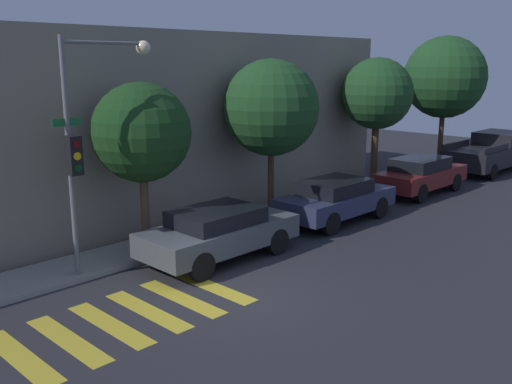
{
  "coord_description": "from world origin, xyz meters",
  "views": [
    {
      "loc": [
        -8.26,
        -8.61,
        5.14
      ],
      "look_at": [
        2.75,
        2.1,
        1.6
      ],
      "focal_mm": 40.0,
      "sensor_mm": 36.0,
      "label": 1
    }
  ],
  "objects_px": {
    "pickup_truck": "(490,152)",
    "tree_midblock": "(271,108)",
    "sedan_far_end": "(421,174)",
    "sedan_middle": "(336,199)",
    "tree_far_end": "(377,94)",
    "tree_near_corner": "(142,133)",
    "traffic_light_pole": "(89,127)",
    "sedan_near_corner": "(219,232)",
    "tree_behind_truck": "(445,77)"
  },
  "relations": [
    {
      "from": "sedan_far_end",
      "to": "tree_near_corner",
      "type": "distance_m",
      "value": 12.19
    },
    {
      "from": "tree_behind_truck",
      "to": "tree_far_end",
      "type": "bearing_deg",
      "value": 180.0
    },
    {
      "from": "pickup_truck",
      "to": "tree_near_corner",
      "type": "xyz_separation_m",
      "value": [
        -18.39,
        1.76,
        2.39
      ]
    },
    {
      "from": "sedan_middle",
      "to": "sedan_far_end",
      "type": "height_order",
      "value": "sedan_far_end"
    },
    {
      "from": "sedan_middle",
      "to": "tree_far_end",
      "type": "height_order",
      "value": "tree_far_end"
    },
    {
      "from": "sedan_middle",
      "to": "tree_behind_truck",
      "type": "bearing_deg",
      "value": 9.39
    },
    {
      "from": "sedan_near_corner",
      "to": "tree_behind_truck",
      "type": "bearing_deg",
      "value": 6.37
    },
    {
      "from": "sedan_far_end",
      "to": "tree_near_corner",
      "type": "height_order",
      "value": "tree_near_corner"
    },
    {
      "from": "traffic_light_pole",
      "to": "sedan_near_corner",
      "type": "xyz_separation_m",
      "value": [
        2.84,
        -1.27,
        -2.88
      ]
    },
    {
      "from": "sedan_far_end",
      "to": "tree_far_end",
      "type": "relative_size",
      "value": 0.85
    },
    {
      "from": "sedan_middle",
      "to": "tree_midblock",
      "type": "height_order",
      "value": "tree_midblock"
    },
    {
      "from": "tree_midblock",
      "to": "tree_far_end",
      "type": "bearing_deg",
      "value": 0.0
    },
    {
      "from": "sedan_far_end",
      "to": "tree_midblock",
      "type": "xyz_separation_m",
      "value": [
        -6.8,
        1.76,
        2.89
      ]
    },
    {
      "from": "sedan_near_corner",
      "to": "tree_midblock",
      "type": "distance_m",
      "value": 5.18
    },
    {
      "from": "traffic_light_pole",
      "to": "pickup_truck",
      "type": "relative_size",
      "value": 1.08
    },
    {
      "from": "sedan_middle",
      "to": "pickup_truck",
      "type": "xyz_separation_m",
      "value": [
        12.19,
        -0.0,
        0.16
      ]
    },
    {
      "from": "pickup_truck",
      "to": "tree_behind_truck",
      "type": "distance_m",
      "value": 4.18
    },
    {
      "from": "sedan_near_corner",
      "to": "sedan_far_end",
      "type": "relative_size",
      "value": 0.96
    },
    {
      "from": "sedan_middle",
      "to": "tree_behind_truck",
      "type": "distance_m",
      "value": 11.4
    },
    {
      "from": "pickup_truck",
      "to": "tree_far_end",
      "type": "bearing_deg",
      "value": 166.28
    },
    {
      "from": "tree_far_end",
      "to": "tree_behind_truck",
      "type": "xyz_separation_m",
      "value": [
        5.69,
        -0.0,
        0.54
      ]
    },
    {
      "from": "sedan_far_end",
      "to": "tree_far_end",
      "type": "xyz_separation_m",
      "value": [
        -0.63,
        1.76,
        3.08
      ]
    },
    {
      "from": "sedan_middle",
      "to": "tree_near_corner",
      "type": "relative_size",
      "value": 0.94
    },
    {
      "from": "tree_near_corner",
      "to": "traffic_light_pole",
      "type": "bearing_deg",
      "value": -164.5
    },
    {
      "from": "sedan_near_corner",
      "to": "sedan_middle",
      "type": "bearing_deg",
      "value": 0.0
    },
    {
      "from": "sedan_near_corner",
      "to": "tree_far_end",
      "type": "xyz_separation_m",
      "value": [
        10.09,
        1.76,
        3.1
      ]
    },
    {
      "from": "tree_near_corner",
      "to": "tree_behind_truck",
      "type": "relative_size",
      "value": 0.74
    },
    {
      "from": "pickup_truck",
      "to": "traffic_light_pole",
      "type": "bearing_deg",
      "value": 176.39
    },
    {
      "from": "pickup_truck",
      "to": "tree_midblock",
      "type": "distance_m",
      "value": 13.79
    },
    {
      "from": "sedan_near_corner",
      "to": "tree_behind_truck",
      "type": "height_order",
      "value": "tree_behind_truck"
    },
    {
      "from": "traffic_light_pole",
      "to": "sedan_far_end",
      "type": "xyz_separation_m",
      "value": [
        13.56,
        -1.27,
        -2.86
      ]
    },
    {
      "from": "sedan_middle",
      "to": "tree_midblock",
      "type": "distance_m",
      "value": 3.61
    },
    {
      "from": "sedan_far_end",
      "to": "tree_near_corner",
      "type": "bearing_deg",
      "value": 171.5
    },
    {
      "from": "sedan_middle",
      "to": "pickup_truck",
      "type": "height_order",
      "value": "pickup_truck"
    },
    {
      "from": "pickup_truck",
      "to": "tree_midblock",
      "type": "relative_size",
      "value": 1.01
    },
    {
      "from": "tree_far_end",
      "to": "tree_behind_truck",
      "type": "bearing_deg",
      "value": -0.0
    },
    {
      "from": "traffic_light_pole",
      "to": "tree_midblock",
      "type": "distance_m",
      "value": 6.77
    },
    {
      "from": "tree_midblock",
      "to": "pickup_truck",
      "type": "bearing_deg",
      "value": -7.49
    },
    {
      "from": "sedan_far_end",
      "to": "sedan_middle",
      "type": "bearing_deg",
      "value": 180.0
    },
    {
      "from": "pickup_truck",
      "to": "tree_near_corner",
      "type": "relative_size",
      "value": 1.14
    },
    {
      "from": "tree_near_corner",
      "to": "tree_midblock",
      "type": "height_order",
      "value": "tree_midblock"
    },
    {
      "from": "pickup_truck",
      "to": "tree_behind_truck",
      "type": "bearing_deg",
      "value": 130.98
    },
    {
      "from": "tree_near_corner",
      "to": "tree_behind_truck",
      "type": "height_order",
      "value": "tree_behind_truck"
    },
    {
      "from": "sedan_near_corner",
      "to": "sedan_middle",
      "type": "xyz_separation_m",
      "value": [
        5.12,
        0.0,
        -0.0
      ]
    },
    {
      "from": "sedan_near_corner",
      "to": "sedan_far_end",
      "type": "distance_m",
      "value": 10.72
    },
    {
      "from": "traffic_light_pole",
      "to": "tree_far_end",
      "type": "distance_m",
      "value": 12.94
    },
    {
      "from": "pickup_truck",
      "to": "tree_behind_truck",
      "type": "relative_size",
      "value": 0.84
    },
    {
      "from": "tree_near_corner",
      "to": "tree_far_end",
      "type": "bearing_deg",
      "value": 0.0
    },
    {
      "from": "traffic_light_pole",
      "to": "tree_far_end",
      "type": "bearing_deg",
      "value": 2.17
    },
    {
      "from": "sedan_near_corner",
      "to": "pickup_truck",
      "type": "xyz_separation_m",
      "value": [
        17.31,
        -0.0,
        0.16
      ]
    }
  ]
}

